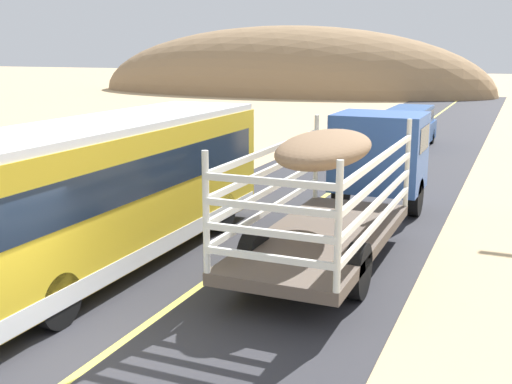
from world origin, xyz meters
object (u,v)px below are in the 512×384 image
bus (112,187)px  boulder_near_shoulder (188,122)px  car_far (410,125)px  livestock_truck (361,165)px

bus → boulder_near_shoulder: size_ratio=5.47×
bus → car_far: 20.10m
livestock_truck → car_far: livestock_truck is taller
livestock_truck → boulder_near_shoulder: bearing=131.2°
livestock_truck → car_far: 15.32m
car_far → boulder_near_shoulder: 12.77m
bus → boulder_near_shoulder: (-9.59, 20.60, -1.17)m
livestock_truck → bus: bus is taller
car_far → boulder_near_shoulder: car_far is taller
livestock_truck → car_far: size_ratio=2.10×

